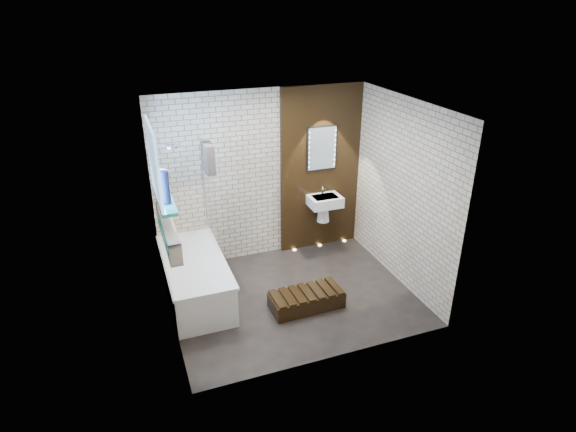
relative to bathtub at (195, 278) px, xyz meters
name	(u,v)px	position (x,y,z in m)	size (l,w,h in m)	color
ground	(292,296)	(1.22, -0.45, -0.29)	(3.20, 3.20, 0.00)	black
room_shell	(292,210)	(1.22, -0.45, 1.01)	(3.24, 3.20, 2.60)	#B8A992
walnut_panel	(320,170)	(2.17, 0.82, 1.01)	(1.30, 0.06, 2.60)	black
clerestory_window	(156,171)	(-0.34, -0.10, 1.61)	(0.18, 1.00, 0.94)	#7FADE0
display_niche	(168,231)	(-0.31, -0.30, 0.91)	(0.14, 1.30, 0.26)	#238177
bathtub	(195,278)	(0.00, 0.00, 0.00)	(0.79, 1.74, 0.70)	white
bath_screen	(209,195)	(0.35, 0.44, 0.99)	(0.01, 0.78, 1.40)	white
towel	(209,158)	(0.35, 0.30, 1.56)	(0.11, 0.30, 0.39)	black
shower_head	(171,146)	(-0.08, 0.50, 1.71)	(0.18, 0.18, 0.02)	silver
washbasin	(324,205)	(2.17, 0.62, 0.50)	(0.50, 0.36, 0.58)	white
led_mirror	(322,148)	(2.17, 0.78, 1.36)	(0.50, 0.02, 0.70)	black
walnut_step	(306,300)	(1.32, -0.75, -0.19)	(0.96, 0.42, 0.21)	black
niche_bottles	(168,233)	(-0.31, -0.28, 0.87)	(0.06, 0.88, 0.16)	#B2641B
sill_vases	(163,185)	(-0.28, 0.00, 1.39)	(0.17, 0.55, 0.40)	white
floor_uplights	(320,245)	(2.17, 0.75, -0.29)	(0.96, 0.06, 0.01)	#FFD899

